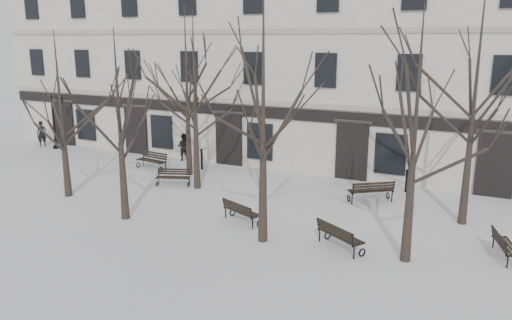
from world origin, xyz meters
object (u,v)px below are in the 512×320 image
Objects in this scene: tree_2 at (263,79)px; bench_5 at (505,245)px; bench_1 at (241,211)px; tree_0 at (59,95)px; bench_4 at (371,190)px; bench_3 at (152,160)px; tree_1 at (118,103)px; bench_0 at (173,177)px; bench_2 at (339,235)px; lamp_post at (56,118)px; tree_3 at (417,106)px.

tree_2 reaches higher than bench_5.
bench_1 reaches higher than bench_5.
tree_0 reaches higher than bench_4.
tree_1 is at bearing -52.34° from bench_3.
bench_0 is 0.91× the size of bench_2.
bench_3 is (-9.67, 6.43, -5.16)m from tree_2.
bench_4 reaches higher than bench_0.
lamp_post reaches higher than bench_3.
bench_3 reaches higher than bench_0.
tree_0 is at bearing -14.71° from bench_4.
bench_4 is at bearing 5.79° from bench_3.
tree_3 is at bearing 4.66° from tree_1.
bench_3 is 17.82m from bench_5.
tree_1 is 3.90× the size of bench_3.
bench_0 is (-0.93, 4.61, -4.15)m from tree_1.
tree_2 reaches higher than bench_1.
tree_2 reaches higher than tree_0.
tree_1 is 4.35× the size of bench_0.
lamp_post is at bearing 156.59° from tree_2.
bench_2 is (2.61, 0.47, -5.16)m from tree_2.
tree_0 reaches higher than bench_0.
tree_1 is 4.22× the size of bench_5.
bench_1 is (8.58, 0.41, -4.09)m from tree_0.
tree_3 is 4.21× the size of bench_3.
lamp_post is at bearing 61.79° from bench_5.
bench_2 reaches higher than bench_0.
tree_0 is at bearing 175.27° from tree_2.
tree_0 is 3.92× the size of bench_2.
bench_2 is 22.21m from lamp_post.
tree_3 is 4.40× the size of bench_1.
tree_3 reaches higher than bench_4.
bench_5 is at bearing 29.19° from tree_3.
tree_1 is at bearing -33.55° from lamp_post.
tree_3 is 5.55m from bench_5.
tree_1 is (4.25, -1.16, 0.03)m from tree_0.
tree_2 reaches higher than bench_2.
bench_1 is 0.97× the size of bench_2.
bench_0 is 0.90× the size of bench_3.
tree_2 is 5.54m from bench_1.
bench_0 is (-6.78, 4.28, -5.21)m from tree_2.
tree_2 is 4.87m from tree_3.
tree_0 is at bearing 178.88° from tree_3.
tree_0 is at bearing -155.11° from bench_0.
tree_1 is 10.68m from tree_3.
tree_1 is at bearing 0.25° from bench_4.
bench_4 is 1.12× the size of bench_5.
bench_2 is (12.71, -0.37, -4.07)m from tree_0.
tree_2 is at bearing -53.45° from bench_0.
bench_1 is (-6.31, 0.70, -4.49)m from tree_3.
bench_2 is 5.46m from bench_4.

